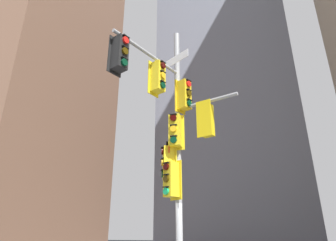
% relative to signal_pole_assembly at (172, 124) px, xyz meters
% --- Properties ---
extents(building_tower_left, '(13.72, 13.72, 34.11)m').
position_rel_signal_pole_assembly_xyz_m(building_tower_left, '(-16.49, 9.99, 12.27)').
color(building_tower_left, brown).
rests_on(building_tower_left, ground).
extents(building_mid_block, '(15.19, 15.19, 48.31)m').
position_rel_signal_pole_assembly_xyz_m(building_mid_block, '(1.02, 27.90, 19.37)').
color(building_mid_block, slate).
rests_on(building_mid_block, ground).
extents(signal_pole_assembly, '(3.32, 3.05, 8.48)m').
position_rel_signal_pole_assembly_xyz_m(signal_pole_assembly, '(0.00, 0.00, 0.00)').
color(signal_pole_assembly, '#9EA0A3').
rests_on(signal_pole_assembly, ground).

